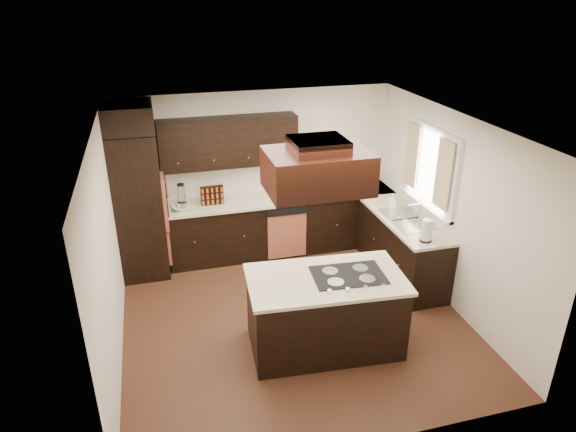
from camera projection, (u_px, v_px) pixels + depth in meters
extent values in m
cube|color=brown|center=(293.00, 317.00, 6.59)|extent=(4.20, 4.20, 0.02)
cube|color=silver|center=(294.00, 125.00, 5.55)|extent=(4.20, 4.20, 0.02)
cube|color=white|center=(256.00, 172.00, 7.92)|extent=(4.20, 0.02, 2.50)
cube|color=white|center=(363.00, 338.00, 4.22)|extent=(4.20, 0.02, 2.50)
cube|color=white|center=(106.00, 252.00, 5.57)|extent=(0.02, 4.20, 2.50)
cube|color=white|center=(451.00, 211.00, 6.57)|extent=(0.02, 4.20, 2.50)
cube|color=black|center=(139.00, 205.00, 7.22)|extent=(0.65, 0.75, 2.12)
cube|color=#B86346|center=(164.00, 199.00, 7.28)|extent=(0.05, 0.62, 0.78)
cube|color=black|center=(264.00, 227.00, 7.99)|extent=(2.93, 0.60, 0.88)
cube|color=black|center=(393.00, 239.00, 7.63)|extent=(0.60, 2.40, 0.88)
cube|color=beige|center=(263.00, 200.00, 7.79)|extent=(2.93, 0.63, 0.04)
cube|color=beige|center=(395.00, 211.00, 7.43)|extent=(0.63, 2.40, 0.04)
cube|color=black|center=(229.00, 142.00, 7.43)|extent=(2.00, 0.34, 0.72)
cube|color=#B86346|center=(287.00, 236.00, 7.82)|extent=(0.60, 0.05, 0.72)
cube|color=white|center=(430.00, 168.00, 6.88)|extent=(0.06, 1.32, 1.12)
cube|color=white|center=(432.00, 168.00, 6.89)|extent=(0.00, 1.20, 1.00)
cube|color=#F7EBC2|center=(443.00, 175.00, 6.48)|extent=(0.02, 0.34, 0.90)
cube|color=#F7EBC2|center=(412.00, 155.00, 7.22)|extent=(0.02, 0.34, 0.90)
cube|color=silver|center=(407.00, 219.00, 7.12)|extent=(0.52, 0.84, 0.01)
cube|color=black|center=(325.00, 314.00, 5.90)|extent=(1.76, 1.05, 0.88)
cube|color=beige|center=(326.00, 279.00, 5.71)|extent=(1.83, 1.12, 0.04)
cube|color=black|center=(348.00, 275.00, 5.75)|extent=(0.84, 0.59, 0.01)
cube|color=black|center=(318.00, 171.00, 5.23)|extent=(1.05, 0.72, 0.42)
cube|color=black|center=(318.00, 145.00, 5.12)|extent=(0.55, 0.50, 0.13)
cylinder|color=silver|center=(182.00, 205.00, 7.44)|extent=(0.15, 0.15, 0.10)
cone|color=silver|center=(181.00, 194.00, 7.36)|extent=(0.13, 0.13, 0.26)
cube|color=black|center=(212.00, 195.00, 7.55)|extent=(0.34, 0.09, 0.28)
imported|color=white|center=(182.00, 208.00, 7.41)|extent=(0.28, 0.28, 0.07)
imported|color=white|center=(392.00, 201.00, 7.47)|extent=(0.09, 0.09, 0.19)
cylinder|color=white|center=(427.00, 231.00, 6.46)|extent=(0.15, 0.15, 0.30)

